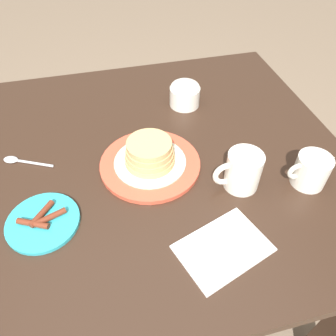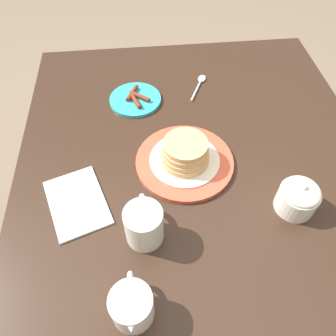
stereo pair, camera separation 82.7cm
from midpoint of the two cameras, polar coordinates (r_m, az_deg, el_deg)
ground_plane at (r=1.46m, az=-15.24°, el=-30.26°), size 8.00×8.00×0.00m
dining_table at (r=0.90m, az=-23.03°, el=-20.17°), size 1.12×0.98×0.73m
pancake_plate at (r=0.75m, az=-25.13°, el=-17.79°), size 0.26×0.26×0.08m
side_plate_bacon at (r=0.85m, az=-45.15°, el=-26.30°), size 0.16×0.16×0.02m
coffee_mug at (r=0.65m, az=-7.79°, el=-23.88°), size 0.12×0.09×0.10m
creamer_pitcher at (r=0.66m, az=8.80°, el=-23.28°), size 0.12×0.08×0.09m
sugar_bowl at (r=0.86m, az=-13.80°, el=-1.29°), size 0.10×0.10×0.09m
napkin at (r=0.67m, az=-15.95°, el=-39.66°), size 0.22×0.18×0.01m
spoon at (r=0.97m, az=-44.07°, el=-14.11°), size 0.14×0.08×0.01m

